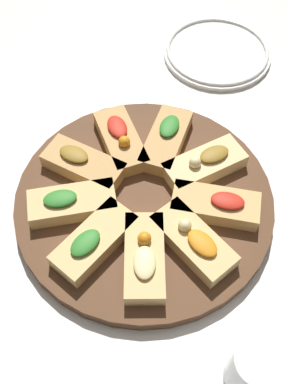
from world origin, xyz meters
name	(u,v)px	position (x,y,z in m)	size (l,w,h in m)	color
ground_plane	(144,204)	(0.00, 0.00, 0.00)	(3.00, 3.00, 0.00)	silver
serving_board	(144,201)	(0.00, 0.00, 0.01)	(0.43, 0.43, 0.02)	#51331E
focaccia_slice_0	(94,241)	(-0.10, 0.05, 0.04)	(0.15, 0.12, 0.04)	#DBB775
focaccia_slice_1	(144,257)	(-0.11, -0.03, 0.04)	(0.15, 0.09, 0.04)	#DBB775
focaccia_slice_2	(193,241)	(-0.07, -0.09, 0.04)	(0.13, 0.15, 0.04)	#DBB775
focaccia_slice_3	(216,203)	(0.00, -0.12, 0.04)	(0.06, 0.14, 0.04)	tan
focaccia_slice_4	(205,164)	(0.08, -0.09, 0.04)	(0.13, 0.14, 0.04)	#E5C689
focaccia_slice_5	(166,139)	(0.12, -0.01, 0.04)	(0.14, 0.07, 0.04)	tan
focaccia_slice_6	(121,140)	(0.10, 0.06, 0.04)	(0.15, 0.12, 0.04)	tan
focaccia_slice_7	(83,164)	(0.03, 0.11, 0.04)	(0.09, 0.15, 0.04)	tan
focaccia_slice_8	(72,203)	(-0.05, 0.11, 0.04)	(0.11, 0.15, 0.04)	#DBB775
plate_right	(217,52)	(0.41, -0.07, 0.01)	(0.23, 0.23, 0.02)	white
water_glass	(253,369)	(-0.24, -0.19, 0.05)	(0.06, 0.06, 0.09)	silver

